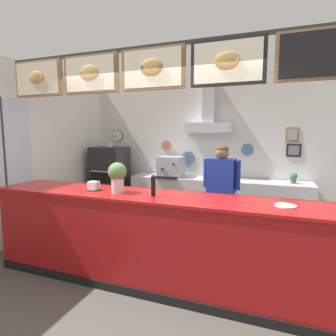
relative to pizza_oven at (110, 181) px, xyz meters
The scene contains 14 objects.
ground_plane 2.93m from the pizza_oven, 46.38° to the right, with size 6.32×6.32×0.00m, color #514C47.
back_wall_assembly 2.16m from the pizza_oven, 11.83° to the left, with size 5.05×2.82×2.91m.
left_wall_with_window 2.25m from the pizza_oven, 105.44° to the right, with size 0.15×5.27×2.91m.
service_counter 3.02m from the pizza_oven, 49.56° to the right, with size 3.99×0.69×1.08m.
back_prep_counter 2.33m from the pizza_oven, ahead, with size 3.45×0.62×0.89m.
pizza_oven is the anchor object (origin of this frame).
shop_worker 2.79m from the pizza_oven, 21.73° to the right, with size 0.56×0.26×1.60m.
espresso_machine 1.41m from the pizza_oven, ahead, with size 0.47×0.57×0.41m.
potted_sage 3.68m from the pizza_oven, ahead, with size 0.13×0.13×0.19m.
potted_rosemary 2.18m from the pizza_oven, ahead, with size 0.19×0.19×0.24m.
napkin_holder 2.66m from the pizza_oven, 61.93° to the right, with size 0.14×0.13×0.13m.
pepper_grinder 3.16m from the pizza_oven, 48.91° to the right, with size 0.05×0.05×0.26m.
basil_vase 2.88m from the pizza_oven, 55.82° to the right, with size 0.22×0.22×0.36m.
condiment_plate 4.14m from the pizza_oven, 33.92° to the right, with size 0.20×0.20×0.01m.
Camera 1 is at (1.31, -3.08, 1.78)m, focal length 29.50 mm.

